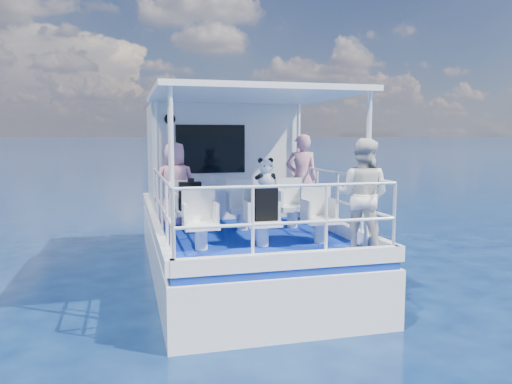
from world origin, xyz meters
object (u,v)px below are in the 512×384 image
(passenger_port_fwd, at_px, (175,185))
(backpack_center, at_px, (265,203))
(passenger_stbd_aft, at_px, (362,195))
(panda, at_px, (266,172))

(passenger_port_fwd, xyz_separation_m, backpack_center, (1.11, -1.82, -0.12))
(passenger_stbd_aft, relative_size, backpack_center, 3.13)
(passenger_stbd_aft, height_order, backpack_center, passenger_stbd_aft)
(passenger_stbd_aft, height_order, panda, passenger_stbd_aft)
(passenger_port_fwd, bearing_deg, panda, 119.18)
(backpack_center, bearing_deg, panda, -97.00)
(passenger_port_fwd, relative_size, panda, 3.74)
(passenger_port_fwd, bearing_deg, backpack_center, 119.64)
(passenger_port_fwd, distance_m, backpack_center, 2.13)
(passenger_port_fwd, height_order, passenger_stbd_aft, passenger_stbd_aft)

